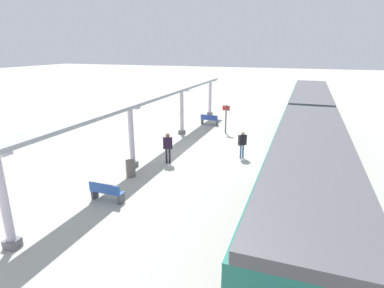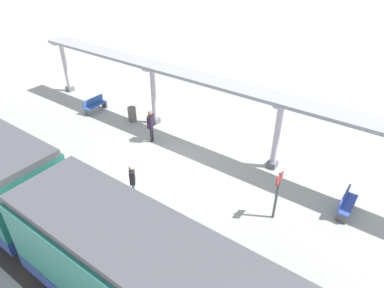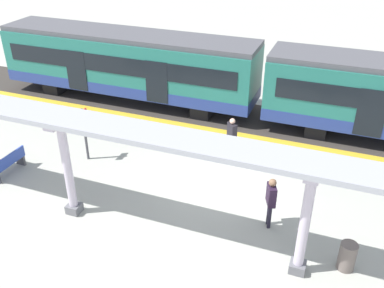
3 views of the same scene
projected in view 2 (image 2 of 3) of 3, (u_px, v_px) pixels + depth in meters
name	position (u px, v px, depth m)	size (l,w,h in m)	color
ground_plane	(163.00, 174.00, 15.75)	(176.00, 176.00, 0.00)	#ADAEA2
tactile_edge_strip	(101.00, 222.00, 13.20)	(0.39, 28.43, 0.01)	gold
trackbed	(62.00, 252.00, 11.98)	(3.20, 40.43, 0.01)	#38332D
canopy_pillar_second	(277.00, 136.00, 15.28)	(1.10, 0.44, 3.42)	slate
canopy_pillar_third	(154.00, 96.00, 18.88)	(1.10, 0.44, 3.42)	slate
canopy_pillar_fourth	(65.00, 67.00, 22.72)	(1.10, 0.44, 3.42)	slate
canopy_beam	(206.00, 79.00, 16.23)	(1.20, 23.32, 0.16)	#A8AAB2
bench_near_end	(95.00, 105.00, 20.83)	(1.50, 0.44, 0.86)	#3058AB
bench_mid_platform	(346.00, 203.00, 13.45)	(1.50, 0.45, 0.86)	#324CAC
trash_bin	(132.00, 114.00, 19.78)	(0.48, 0.48, 0.87)	#6D615A
platform_info_sign	(277.00, 191.00, 12.70)	(0.56, 0.10, 2.20)	#4C4C51
passenger_waiting_near_edge	(132.00, 178.00, 13.86)	(0.49, 0.48, 1.65)	#3B5B89
passenger_by_the_benches	(151.00, 123.00, 17.54)	(0.56, 0.40, 1.78)	#221E2E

